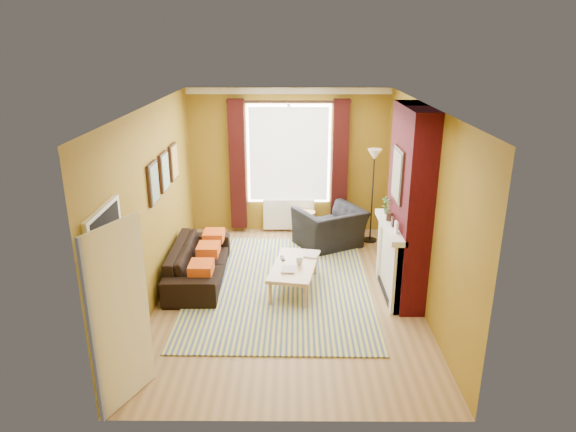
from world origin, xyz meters
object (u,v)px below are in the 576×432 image
object	(u,v)px
wicker_stool	(305,224)
floor_lamp	(374,169)
sofa	(199,262)
coffee_table	(294,267)
armchair	(330,228)

from	to	relation	value
wicker_stool	floor_lamp	world-z (taller)	floor_lamp
sofa	coffee_table	size ratio (longest dim) A/B	1.51
armchair	coffee_table	world-z (taller)	armchair
armchair	coffee_table	xyz separation A→B (m)	(-0.66, -1.73, 0.01)
sofa	armchair	size ratio (longest dim) A/B	1.82
armchair	floor_lamp	size ratio (longest dim) A/B	0.63
coffee_table	floor_lamp	xyz separation A→B (m)	(1.45, 2.00, 1.02)
wicker_stool	floor_lamp	distance (m)	1.71
coffee_table	armchair	bearing A→B (deg)	79.35
sofa	wicker_stool	xyz separation A→B (m)	(1.74, 1.92, -0.05)
coffee_table	floor_lamp	world-z (taller)	floor_lamp
floor_lamp	sofa	bearing A→B (deg)	-150.88
sofa	wicker_stool	size ratio (longest dim) A/B	4.08
sofa	armchair	bearing A→B (deg)	-58.45
floor_lamp	coffee_table	bearing A→B (deg)	-125.97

